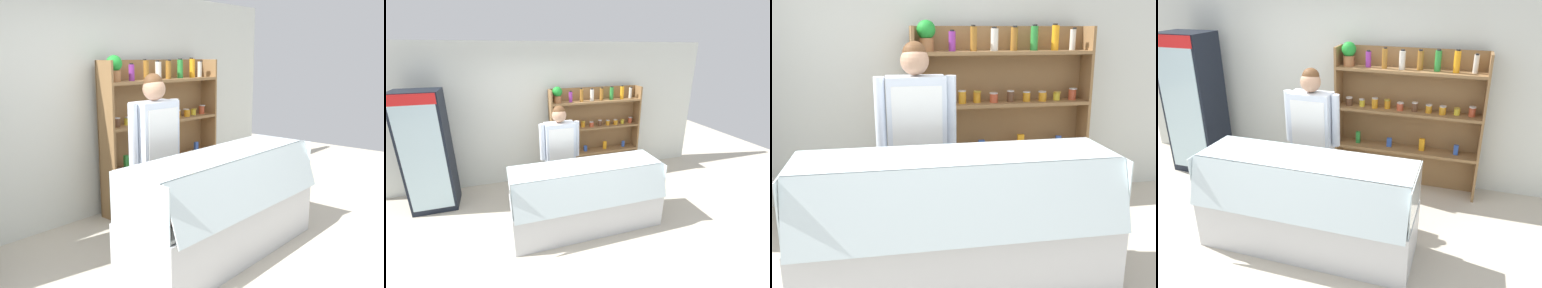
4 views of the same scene
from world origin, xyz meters
TOP-DOWN VIEW (x-y plane):
  - ground_plane at (0.00, 0.00)m, footprint 12.00×12.00m
  - back_wall at (0.00, 2.00)m, footprint 6.80×0.10m
  - drinks_fridge at (-2.09, 1.43)m, footprint 0.69×0.55m
  - shelving_unit at (0.90, 1.74)m, footprint 1.86×0.29m
  - deli_display_case at (0.19, 0.14)m, footprint 2.20×0.77m
  - shop_clerk at (-0.02, 0.86)m, footprint 0.66×0.25m

SIDE VIEW (x-z plane):
  - ground_plane at x=0.00m, z-range 0.00..0.00m
  - deli_display_case at x=0.19m, z-range -0.19..0.82m
  - drinks_fridge at x=-2.09m, z-range 0.00..1.99m
  - shop_clerk at x=-0.02m, z-range 0.17..1.91m
  - shelving_unit at x=0.90m, z-range 0.10..2.02m
  - back_wall at x=0.00m, z-range 0.00..2.70m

